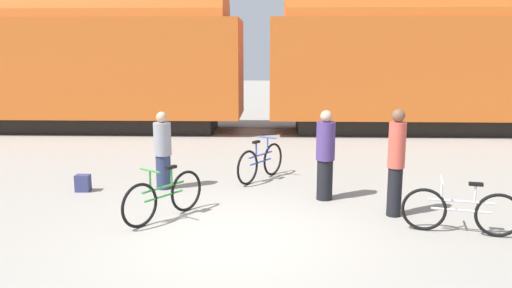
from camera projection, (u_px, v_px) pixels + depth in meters
The scene contains 11 objects.
ground_plane at pixel (232, 237), 7.56m from camera, with size 80.00×80.00×0.00m, color gray.
freight_train at pixel (256, 52), 16.99m from camera, with size 50.63×2.89×5.20m.
rail_near at pixel (255, 134), 16.78m from camera, with size 62.63×0.07×0.01m, color #4C4238.
rail_far at pixel (256, 128), 18.19m from camera, with size 62.63×0.07×0.01m, color #4C4238.
bicycle_green at pixel (164, 197), 8.32m from camera, with size 1.05×1.48×0.90m.
bicycle_blue at pixel (261, 162), 10.85m from camera, with size 0.96×1.48×0.92m.
bicycle_silver at pixel (460, 211), 7.64m from camera, with size 1.72×0.52×0.85m.
person_in_purple at pixel (325, 155), 9.33m from camera, with size 0.35×0.35×1.70m.
person_in_grey at pixel (163, 151), 10.08m from camera, with size 0.35×0.35×1.58m.
person_in_red at pixel (396, 162), 8.37m from camera, with size 0.29×0.29×1.84m.
backpack at pixel (83, 183), 9.99m from camera, with size 0.28×0.20×0.34m.
Camera 1 is at (0.62, -7.15, 2.79)m, focal length 35.00 mm.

